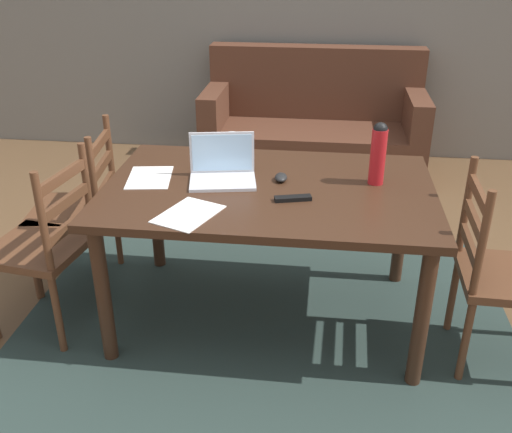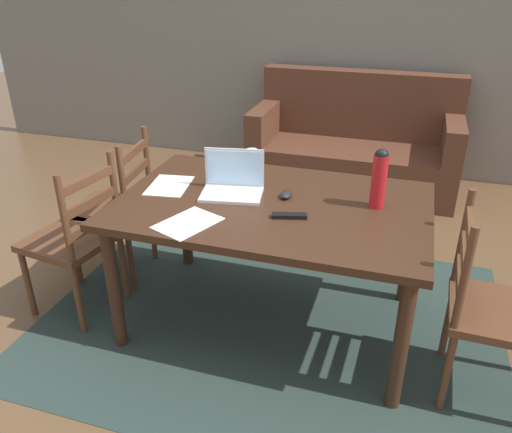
{
  "view_description": "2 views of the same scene",
  "coord_description": "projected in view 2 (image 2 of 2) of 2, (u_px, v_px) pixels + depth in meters",
  "views": [
    {
      "loc": [
        0.26,
        -2.57,
        1.87
      ],
      "look_at": [
        -0.06,
        -0.03,
        0.6
      ],
      "focal_mm": 40.75,
      "sensor_mm": 36.0,
      "label": 1
    },
    {
      "loc": [
        0.64,
        -2.29,
        1.85
      ],
      "look_at": [
        -0.1,
        0.03,
        0.64
      ],
      "focal_mm": 35.67,
      "sensor_mm": 36.0,
      "label": 2
    }
  ],
  "objects": [
    {
      "name": "laptop",
      "position": [
        233.0,
        182.0,
        2.71
      ],
      "size": [
        0.35,
        0.27,
        0.23
      ],
      "color": "silver",
      "rests_on": "dining_table"
    },
    {
      "name": "paper_stack_left",
      "position": [
        169.0,
        186.0,
        2.81
      ],
      "size": [
        0.25,
        0.32,
        0.0
      ],
      "primitive_type": "cube",
      "rotation": [
        0.0,
        0.0,
        0.15
      ],
      "color": "white",
      "rests_on": "dining_table"
    },
    {
      "name": "tv_remote",
      "position": [
        289.0,
        216.0,
        2.46
      ],
      "size": [
        0.18,
        0.09,
        0.02
      ],
      "primitive_type": "cube",
      "rotation": [
        0.0,
        0.0,
        1.83
      ],
      "color": "black",
      "rests_on": "dining_table"
    },
    {
      "name": "area_rug",
      "position": [
        270.0,
        319.0,
        2.96
      ],
      "size": [
        2.56,
        1.94,
        0.01
      ],
      "primitive_type": "cube",
      "color": "#283833",
      "rests_on": "ground"
    },
    {
      "name": "paper_stack_right",
      "position": [
        188.0,
        223.0,
        2.4
      ],
      "size": [
        0.3,
        0.35,
        0.0
      ],
      "primitive_type": "cube",
      "rotation": [
        0.0,
        0.0,
        -0.38
      ],
      "color": "white",
      "rests_on": "dining_table"
    },
    {
      "name": "wall_back",
      "position": [
        353.0,
        26.0,
        4.63
      ],
      "size": [
        8.0,
        0.12,
        2.7
      ],
      "primitive_type": "cube",
      "color": "slate",
      "rests_on": "ground"
    },
    {
      "name": "chair_right_near",
      "position": [
        491.0,
        310.0,
        2.28
      ],
      "size": [
        0.45,
        0.45,
        0.95
      ],
      "color": "#56331E",
      "rests_on": "ground"
    },
    {
      "name": "dining_table",
      "position": [
        272.0,
        217.0,
        2.66
      ],
      "size": [
        1.6,
        1.04,
        0.75
      ],
      "color": "#382114",
      "rests_on": "ground"
    },
    {
      "name": "chair_left_far",
      "position": [
        116.0,
        208.0,
        3.22
      ],
      "size": [
        0.49,
        0.49,
        0.95
      ],
      "color": "#56331E",
      "rests_on": "ground"
    },
    {
      "name": "drinking_glass",
      "position": [
        252.0,
        159.0,
        3.01
      ],
      "size": [
        0.07,
        0.07,
        0.12
      ],
      "primitive_type": "cylinder",
      "color": "silver",
      "rests_on": "dining_table"
    },
    {
      "name": "water_bottle",
      "position": [
        379.0,
        177.0,
        2.5
      ],
      "size": [
        0.08,
        0.08,
        0.31
      ],
      "color": "red",
      "rests_on": "dining_table"
    },
    {
      "name": "couch",
      "position": [
        354.0,
        147.0,
        4.63
      ],
      "size": [
        1.8,
        0.8,
        1.0
      ],
      "color": "#512D1E",
      "rests_on": "ground"
    },
    {
      "name": "ground_plane",
      "position": [
        270.0,
        319.0,
        2.96
      ],
      "size": [
        14.0,
        14.0,
        0.0
      ],
      "primitive_type": "plane",
      "color": "brown"
    },
    {
      "name": "chair_left_near",
      "position": [
        76.0,
        240.0,
        2.86
      ],
      "size": [
        0.5,
        0.5,
        0.95
      ],
      "color": "#56331E",
      "rests_on": "ground"
    },
    {
      "name": "computer_mouse",
      "position": [
        286.0,
        194.0,
        2.67
      ],
      "size": [
        0.07,
        0.1,
        0.03
      ],
      "primitive_type": "ellipsoid",
      "rotation": [
        0.0,
        0.0,
        0.06
      ],
      "color": "black",
      "rests_on": "dining_table"
    }
  ]
}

